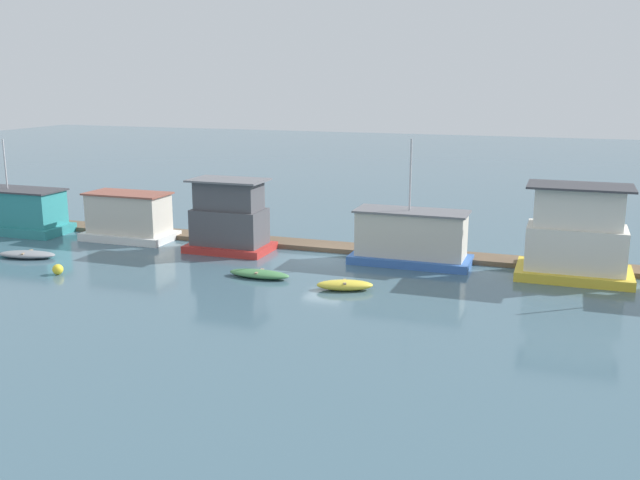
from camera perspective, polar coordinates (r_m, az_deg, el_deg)
The scene contains 13 objects.
ground_plane at distance 44.81m, azimuth 0.42°, elevation -1.47°, with size 200.00×200.00×0.00m, color #426070.
dock_walkway at distance 47.09m, azimuth 1.41°, elevation -0.58°, with size 59.60×2.11×0.30m, color brown.
houseboat_teal at distance 56.46m, azimuth -22.95°, elevation 2.09°, with size 7.31×3.45×6.78m.
houseboat_white at distance 51.45m, azimuth -15.04°, elevation 1.75°, with size 6.28×3.39×3.32m.
houseboat_red at distance 46.63m, azimuth -7.26°, elevation 1.66°, with size 5.39×3.41×4.73m.
houseboat_blue at distance 43.62m, azimuth 7.29°, elevation 0.13°, with size 7.29×3.21×7.59m.
houseboat_yellow at distance 42.49m, azimuth 19.81°, elevation 0.17°, with size 6.30×4.00×5.31m.
dinghy_grey at distance 48.58m, azimuth -22.38°, elevation -1.07°, with size 3.92×2.11×0.42m.
dinghy_green at distance 40.62m, azimuth -4.88°, elevation -2.72°, with size 3.64×1.21×0.45m.
dinghy_yellow at distance 38.19m, azimuth 1.99°, elevation -3.62°, with size 3.21×1.96×0.55m.
mooring_post_near_left at distance 48.35m, azimuth -7.05°, elevation 0.55°, with size 0.28×0.28×1.73m, color brown.
mooring_post_far_left at distance 44.35m, azimuth 7.65°, elevation -0.63°, with size 0.31×0.31×1.68m, color brown.
buoy_yellow at distance 43.80m, azimuth -20.24°, elevation -2.22°, with size 0.61×0.61×0.61m, color yellow.
Camera 1 is at (14.04, -41.06, 11.17)m, focal length 40.00 mm.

